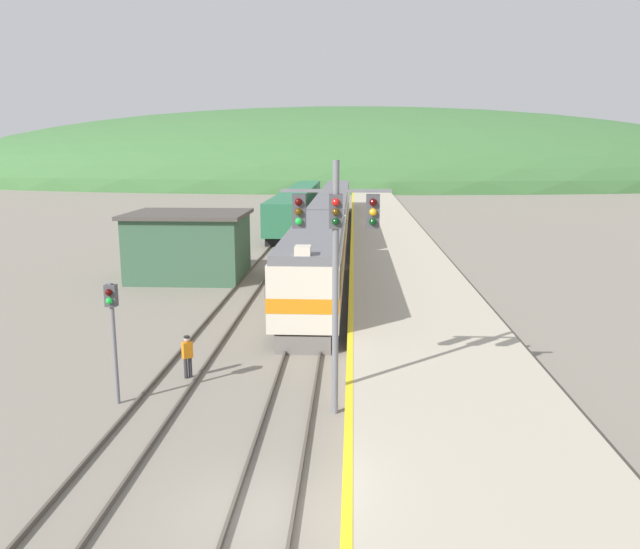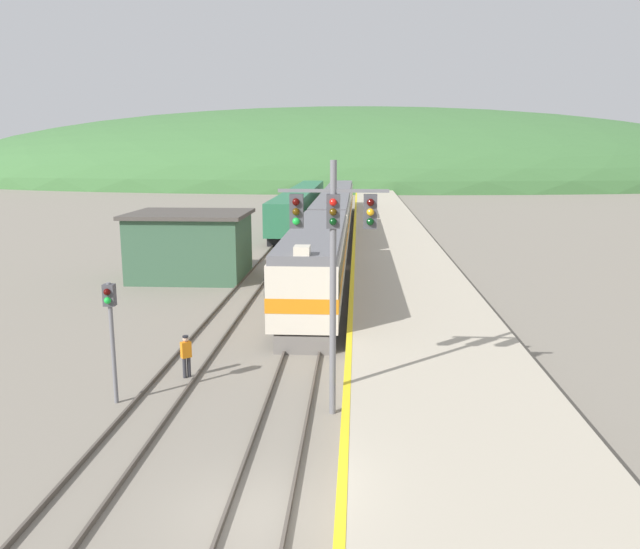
# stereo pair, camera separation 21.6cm
# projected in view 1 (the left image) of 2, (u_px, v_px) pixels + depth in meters

# --- Properties ---
(ground_plane) EXTENTS (500.00, 500.00, 0.00)m
(ground_plane) POSITION_uv_depth(u_px,v_px,m) (262.00, 518.00, 14.19)
(ground_plane) COLOR gray
(track_main) EXTENTS (1.52, 180.00, 0.16)m
(track_main) POSITION_uv_depth(u_px,v_px,m) (338.00, 212.00, 82.70)
(track_main) COLOR #4C443D
(track_main) RESTS_ON ground
(track_siding) EXTENTS (1.52, 180.00, 0.16)m
(track_siding) POSITION_uv_depth(u_px,v_px,m) (305.00, 212.00, 82.92)
(track_siding) COLOR #4C443D
(track_siding) RESTS_ON ground
(platform) EXTENTS (6.77, 140.00, 0.87)m
(platform) POSITION_uv_depth(u_px,v_px,m) (385.00, 228.00, 62.78)
(platform) COLOR #B2A893
(platform) RESTS_ON ground
(distant_hills) EXTENTS (220.18, 99.08, 37.49)m
(distant_hills) POSITION_uv_depth(u_px,v_px,m) (346.00, 181.00, 162.53)
(distant_hills) COLOR #3D6B38
(distant_hills) RESTS_ON ground
(station_shed) EXTENTS (7.51, 6.16, 4.29)m
(station_shed) POSITION_uv_depth(u_px,v_px,m) (189.00, 245.00, 40.18)
(station_shed) COLOR #385B42
(station_shed) RESTS_ON ground
(express_train_lead_car) EXTENTS (3.01, 19.05, 4.44)m
(express_train_lead_car) POSITION_uv_depth(u_px,v_px,m) (316.00, 261.00, 34.07)
(express_train_lead_car) COLOR black
(express_train_lead_car) RESTS_ON ground
(carriage_second) EXTENTS (3.00, 20.30, 4.08)m
(carriage_second) POSITION_uv_depth(u_px,v_px,m) (330.00, 219.00, 54.42)
(carriage_second) COLOR black
(carriage_second) RESTS_ON ground
(carriage_third) EXTENTS (3.00, 20.30, 4.08)m
(carriage_third) POSITION_uv_depth(u_px,v_px,m) (337.00, 200.00, 75.16)
(carriage_third) COLOR black
(carriage_third) RESTS_ON ground
(siding_train) EXTENTS (2.90, 40.14, 3.73)m
(siding_train) POSITION_uv_depth(u_px,v_px,m) (298.00, 205.00, 72.08)
(siding_train) COLOR black
(siding_train) RESTS_ON ground
(signal_mast_main) EXTENTS (3.30, 0.42, 7.94)m
(signal_mast_main) POSITION_uv_depth(u_px,v_px,m) (336.00, 243.00, 18.74)
(signal_mast_main) COLOR slate
(signal_mast_main) RESTS_ON ground
(signal_post_siding) EXTENTS (0.36, 0.42, 4.07)m
(signal_post_siding) POSITION_uv_depth(u_px,v_px,m) (112.00, 318.00, 20.00)
(signal_post_siding) COLOR slate
(signal_post_siding) RESTS_ON ground
(track_worker) EXTENTS (0.42, 0.39, 1.59)m
(track_worker) POSITION_uv_depth(u_px,v_px,m) (187.00, 354.00, 22.73)
(track_worker) COLOR #2D2D33
(track_worker) RESTS_ON ground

